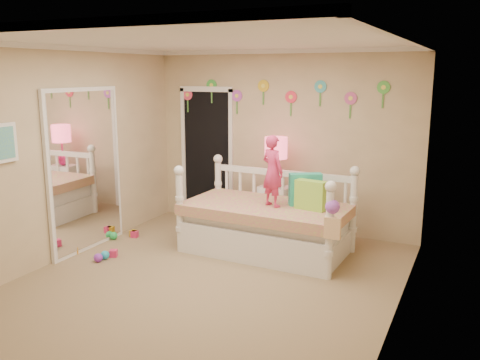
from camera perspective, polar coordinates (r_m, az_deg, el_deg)
The scene contains 18 objects.
floor at distance 5.83m, azimuth -3.48°, elevation -11.18°, with size 4.00×4.50×0.01m, color #7F684C.
ceiling at distance 5.37m, azimuth -3.84°, elevation 15.25°, with size 4.00×4.50×0.01m, color white.
back_wall at distance 7.48m, azimuth 4.74°, elevation 4.32°, with size 4.00×0.01×2.60m, color tan.
left_wall at distance 6.64m, azimuth -18.95°, elevation 2.75°, with size 0.01×4.50×2.60m, color tan.
right_wall at distance 4.83m, azimuth 17.61°, elevation -0.44°, with size 0.01×4.50×2.60m, color tan.
crown_molding at distance 5.37m, azimuth -3.84°, elevation 14.93°, with size 4.00×4.50×0.06m, color white, non-canonical shape.
daybed at distance 6.56m, azimuth 2.95°, elevation -3.23°, with size 2.10×1.13×1.14m, color white, non-canonical shape.
pillow_turquoise at distance 6.50m, azimuth 7.28°, elevation -1.03°, with size 0.41×0.14×0.41m, color #25BB9D.
pillow_lime at distance 6.30m, azimuth 7.88°, elevation -1.68°, with size 0.38×0.14×0.36m, color #96D741.
child at distance 6.35m, azimuth 3.64°, elevation 1.00°, with size 0.33×0.21×0.90m, color #D83166.
nightstand at distance 7.32m, azimuth 3.92°, elevation -3.41°, with size 0.42×0.32×0.70m, color white.
table_lamp at distance 7.15m, azimuth 4.02°, elevation 2.91°, with size 0.32×0.32×0.70m.
closet_doorway at distance 8.02m, azimuth -3.72°, elevation 2.94°, with size 0.90×0.04×2.07m, color black.
flower_decals at distance 7.44m, azimuth 4.13°, elevation 9.24°, with size 3.40×0.02×0.50m, color #B2668C, non-canonical shape.
mirror_closet at distance 6.87m, azimuth -16.84°, elevation 1.06°, with size 0.07×1.30×2.10m, color white.
wall_picture at distance 5.98m, azimuth -24.89°, elevation 3.75°, with size 0.05×0.34×0.42m, color white.
hanging_bag at distance 5.71m, azimuth 10.15°, elevation -4.45°, with size 0.20×0.16×0.36m, color beige, non-canonical shape.
toy_scatter at distance 7.00m, azimuth -14.98°, elevation -7.08°, with size 0.80×1.30×0.11m, color #996666, non-canonical shape.
Camera 1 is at (2.60, -4.69, 2.29)m, focal length 38.32 mm.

